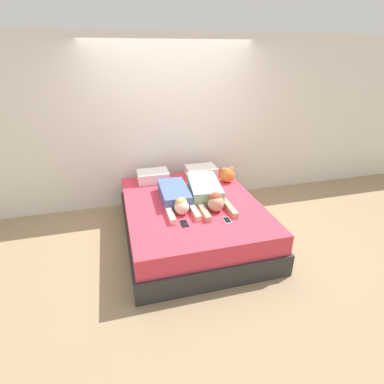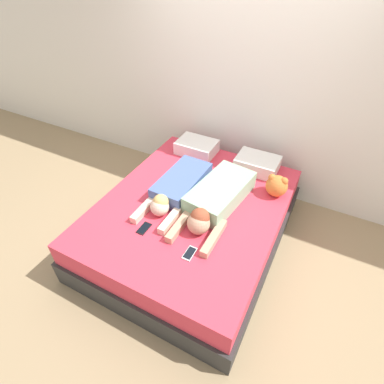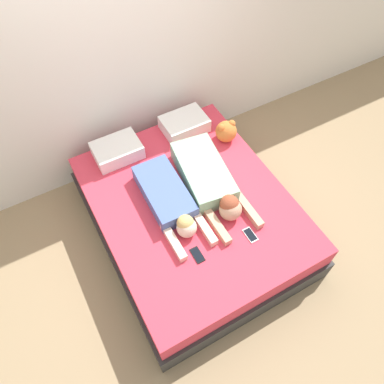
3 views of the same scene
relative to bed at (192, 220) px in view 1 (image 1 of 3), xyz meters
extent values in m
plane|color=#9E8460|center=(0.00, 0.00, -0.26)|extent=(12.00, 12.00, 0.00)
cube|color=white|center=(0.00, 1.24, 1.04)|extent=(12.00, 0.06, 2.60)
cube|color=#2D2D2D|center=(0.00, 0.00, -0.12)|extent=(1.78, 2.19, 0.28)
cube|color=#DB384C|center=(0.00, 0.00, 0.14)|extent=(1.72, 2.13, 0.25)
cube|color=white|center=(-0.39, 0.86, 0.35)|extent=(0.47, 0.34, 0.15)
cube|color=white|center=(0.39, 0.86, 0.35)|extent=(0.47, 0.34, 0.15)
cube|color=#4C66A5|center=(-0.20, 0.17, 0.35)|extent=(0.37, 0.72, 0.16)
sphere|color=beige|center=(-0.20, -0.27, 0.36)|extent=(0.18, 0.18, 0.18)
sphere|color=#D8B266|center=(-0.20, -0.25, 0.40)|extent=(0.15, 0.15, 0.15)
cube|color=beige|center=(-0.35, -0.31, 0.30)|extent=(0.07, 0.39, 0.07)
cube|color=beige|center=(-0.05, -0.31, 0.30)|extent=(0.07, 0.39, 0.07)
cube|color=#8CBF99|center=(0.22, 0.18, 0.37)|extent=(0.50, 0.83, 0.19)
sphere|color=tan|center=(0.22, -0.30, 0.37)|extent=(0.21, 0.21, 0.21)
sphere|color=#99472D|center=(0.22, -0.28, 0.42)|extent=(0.18, 0.18, 0.18)
cube|color=tan|center=(0.06, -0.34, 0.30)|extent=(0.07, 0.43, 0.07)
cube|color=tan|center=(0.39, -0.34, 0.30)|extent=(0.07, 0.43, 0.07)
cube|color=black|center=(-0.23, -0.51, 0.27)|extent=(0.08, 0.15, 0.01)
cube|color=black|center=(-0.23, -0.51, 0.28)|extent=(0.07, 0.13, 0.00)
cube|color=silver|center=(0.27, -0.57, 0.27)|extent=(0.08, 0.15, 0.01)
cube|color=black|center=(0.27, -0.57, 0.28)|extent=(0.07, 0.13, 0.00)
sphere|color=orange|center=(0.70, 0.53, 0.38)|extent=(0.22, 0.22, 0.22)
sphere|color=orange|center=(0.64, 0.53, 0.46)|extent=(0.08, 0.08, 0.08)
sphere|color=orange|center=(0.76, 0.53, 0.46)|extent=(0.08, 0.08, 0.08)
camera|label=1|loc=(-0.92, -3.40, 2.08)|focal=28.00mm
camera|label=2|loc=(1.03, -1.97, 2.29)|focal=28.00mm
camera|label=3|loc=(-0.95, -1.71, 3.19)|focal=35.00mm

